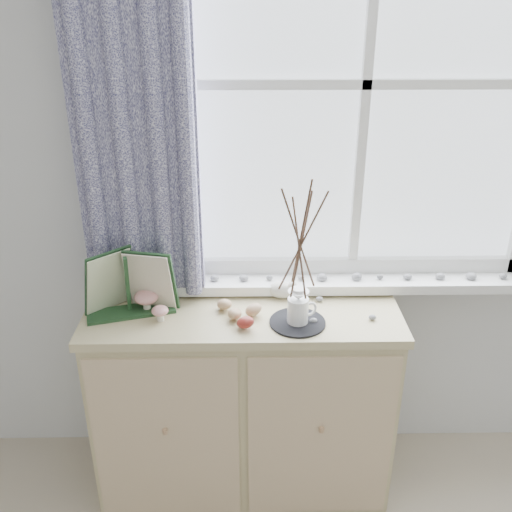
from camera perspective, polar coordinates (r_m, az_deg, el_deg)
The scene contains 9 objects.
room_shell at distance 0.42m, azimuth 19.78°, elevation -22.95°, with size 4.04×4.04×2.62m.
sideboard at distance 2.42m, azimuth -1.24°, elevation -14.11°, with size 1.20×0.45×0.85m.
botanical_book at distance 2.12m, azimuth -12.80°, elevation -2.97°, with size 0.38×0.13×0.26m, color #1D3E20, non-canonical shape.
toadstool_cluster at distance 2.17m, azimuth -10.58°, elevation -4.46°, with size 0.14×0.15×0.09m.
wooden_eggs at distance 2.12m, azimuth -1.68°, elevation -5.66°, with size 0.16×0.17×0.07m.
songbird_figurine at distance 2.25m, azimuth 2.54°, elevation -3.33°, with size 0.14×0.07×0.07m, color silver, non-canonical shape.
crocheted_doily at distance 2.10m, azimuth 4.17°, elevation -6.63°, with size 0.21×0.21×0.01m, color black.
twig_pitcher at distance 1.95m, azimuth 4.47°, elevation 1.68°, with size 0.27×0.27×0.58m.
sideboard_pebbles at distance 2.19m, azimuth 6.68°, elevation -5.14°, with size 0.33×0.22×0.02m.
Camera 1 is at (-0.13, -0.12, 1.96)m, focal length 40.00 mm.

